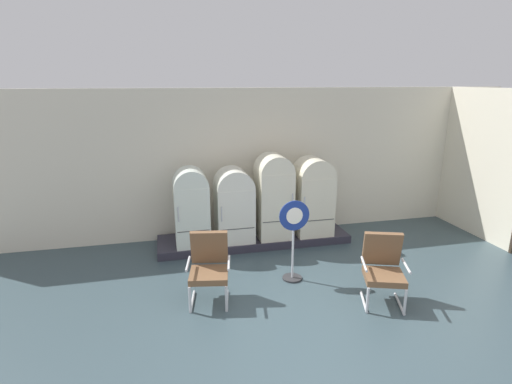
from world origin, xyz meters
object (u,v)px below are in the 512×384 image
(refrigerator_0, at_px, (191,205))
(refrigerator_3, at_px, (313,194))
(sign_stand, at_px, (293,241))
(refrigerator_2, at_px, (274,194))
(armchair_left, at_px, (209,264))
(refrigerator_1, at_px, (234,203))
(armchair_right, at_px, (383,266))

(refrigerator_0, height_order, refrigerator_3, refrigerator_3)
(sign_stand, bearing_deg, refrigerator_3, 59.54)
(refrigerator_2, height_order, armchair_left, refrigerator_2)
(refrigerator_0, bearing_deg, sign_stand, -45.46)
(refrigerator_0, distance_m, refrigerator_3, 2.40)
(refrigerator_1, height_order, armchair_left, refrigerator_1)
(armchair_right, distance_m, sign_stand, 1.41)
(armchair_left, xyz_separation_m, sign_stand, (1.39, 0.28, 0.12))
(refrigerator_1, xyz_separation_m, armchair_right, (1.75, -2.47, -0.34))
(refrigerator_0, xyz_separation_m, refrigerator_2, (1.59, 0.04, 0.10))
(refrigerator_1, relative_size, refrigerator_3, 0.91)
(refrigerator_2, distance_m, sign_stand, 1.59)
(refrigerator_2, xyz_separation_m, armchair_left, (-1.49, -1.83, -0.48))
(refrigerator_3, height_order, armchair_right, refrigerator_3)
(refrigerator_0, relative_size, refrigerator_3, 0.95)
(refrigerator_0, xyz_separation_m, armchair_left, (0.10, -1.80, -0.37))
(refrigerator_2, xyz_separation_m, refrigerator_3, (0.81, -0.00, -0.06))
(refrigerator_3, relative_size, armchair_left, 1.51)
(armchair_right, height_order, sign_stand, sign_stand)
(refrigerator_1, relative_size, armchair_left, 1.38)
(refrigerator_1, xyz_separation_m, sign_stand, (0.68, -1.55, -0.21))
(armchair_right, relative_size, sign_stand, 0.76)
(refrigerator_0, relative_size, sign_stand, 1.08)
(refrigerator_3, height_order, sign_stand, refrigerator_3)
(refrigerator_0, xyz_separation_m, sign_stand, (1.49, -1.51, -0.25))
(refrigerator_0, relative_size, refrigerator_2, 0.89)
(refrigerator_0, relative_size, refrigerator_1, 1.04)
(refrigerator_2, height_order, sign_stand, refrigerator_2)
(refrigerator_2, bearing_deg, sign_stand, -93.80)
(refrigerator_3, bearing_deg, armchair_left, -141.43)
(refrigerator_3, xyz_separation_m, sign_stand, (-0.91, -1.54, -0.29))
(refrigerator_3, distance_m, armchair_left, 2.96)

